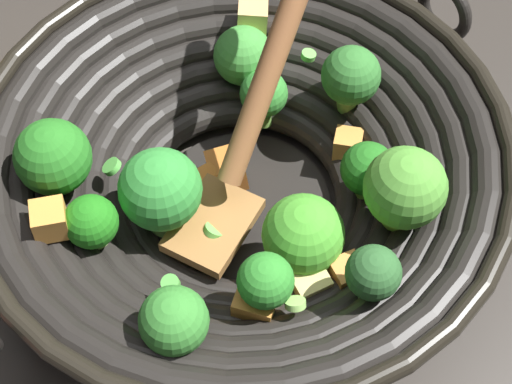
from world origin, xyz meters
TOP-DOWN VIEW (x-y plane):
  - ground_plane at (0.00, 0.00)m, footprint 4.00×4.00m
  - wok at (-0.00, 0.00)m, footprint 0.40×0.40m

SIDE VIEW (x-z plane):
  - ground_plane at x=0.00m, z-range 0.00..0.00m
  - wok at x=0.00m, z-range -0.06..0.18m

